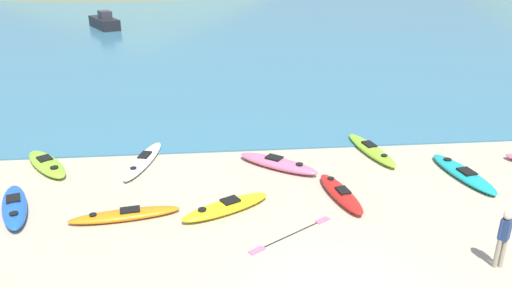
{
  "coord_description": "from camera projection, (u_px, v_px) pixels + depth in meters",
  "views": [
    {
      "loc": [
        -2.7,
        -8.21,
        7.21
      ],
      "look_at": [
        -1.11,
        8.14,
        0.5
      ],
      "focal_mm": 35.0,
      "sensor_mm": 36.0,
      "label": 1
    }
  ],
  "objects": [
    {
      "name": "loose_paddle",
      "position": [
        291.0,
        235.0,
        13.17
      ],
      "size": [
        2.43,
        1.66,
        0.03
      ],
      "color": "black",
      "rests_on": "ground_plane"
    },
    {
      "name": "person_near_foreground",
      "position": [
        504.0,
        236.0,
        11.57
      ],
      "size": [
        0.31,
        0.27,
        1.51
      ],
      "color": "gray",
      "rests_on": "ground_plane"
    },
    {
      "name": "kayak_on_sand_8",
      "position": [
        371.0,
        150.0,
        18.19
      ],
      "size": [
        1.29,
        3.3,
        0.33
      ],
      "color": "#8CCC2D",
      "rests_on": "ground_plane"
    },
    {
      "name": "kayak_on_sand_5",
      "position": [
        226.0,
        207.0,
        14.26
      ],
      "size": [
        2.79,
        1.92,
        0.35
      ],
      "color": "yellow",
      "rests_on": "ground_plane"
    },
    {
      "name": "kayak_on_sand_3",
      "position": [
        341.0,
        193.0,
        15.02
      ],
      "size": [
        1.1,
        2.73,
        0.35
      ],
      "color": "red",
      "rests_on": "ground_plane"
    },
    {
      "name": "bay_water",
      "position": [
        233.0,
        17.0,
        50.77
      ],
      "size": [
        160.0,
        70.0,
        0.06
      ],
      "primitive_type": "cube",
      "color": "teal",
      "rests_on": "ground_plane"
    },
    {
      "name": "kayak_on_sand_1",
      "position": [
        278.0,
        163.0,
        17.0
      ],
      "size": [
        2.79,
        2.39,
        0.38
      ],
      "color": "#E5668C",
      "rests_on": "ground_plane"
    },
    {
      "name": "kayak_on_sand_6",
      "position": [
        125.0,
        215.0,
        13.9
      ],
      "size": [
        3.1,
        1.03,
        0.29
      ],
      "color": "orange",
      "rests_on": "ground_plane"
    },
    {
      "name": "moored_boat_0",
      "position": [
        104.0,
        22.0,
        43.65
      ],
      "size": [
        3.33,
        4.57,
        1.54
      ],
      "color": "black",
      "rests_on": "bay_water"
    },
    {
      "name": "kayak_on_sand_0",
      "position": [
        47.0,
        164.0,
        17.02
      ],
      "size": [
        2.25,
        2.78,
        0.34
      ],
      "color": "#8CCC2D",
      "rests_on": "ground_plane"
    },
    {
      "name": "kayak_on_sand_7",
      "position": [
        143.0,
        160.0,
        17.35
      ],
      "size": [
        1.39,
        3.35,
        0.29
      ],
      "color": "white",
      "rests_on": "ground_plane"
    },
    {
      "name": "kayak_on_sand_4",
      "position": [
        14.0,
        206.0,
        14.24
      ],
      "size": [
        1.56,
        2.85,
        0.4
      ],
      "color": "blue",
      "rests_on": "ground_plane"
    },
    {
      "name": "kayak_on_sand_2",
      "position": [
        463.0,
        173.0,
        16.39
      ],
      "size": [
        1.27,
        3.25,
        0.29
      ],
      "color": "teal",
      "rests_on": "ground_plane"
    }
  ]
}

